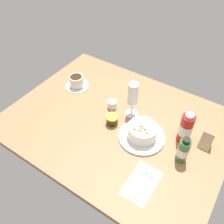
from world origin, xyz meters
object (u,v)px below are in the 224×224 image
creamer_jug (112,104)px  jam_jar (112,120)px  menu_card (207,140)px  sauce_bottle_red (186,128)px  wine_glass (133,95)px  sauce_bottle_green (183,150)px  porridge_bowl (142,132)px  cutlery_setting (142,182)px  coffee_cup (77,82)px

creamer_jug → jam_jar: size_ratio=0.96×
jam_jar → menu_card: menu_card is taller
jam_jar → sauce_bottle_red: sauce_bottle_red is taller
wine_glass → jam_jar: 16.00cm
jam_jar → sauce_bottle_green: bearing=-1.9°
sauce_bottle_red → wine_glass: bearing=177.1°
porridge_bowl → jam_jar: 17.04cm
wine_glass → creamer_jug: bearing=-172.0°
creamer_jug → sauce_bottle_red: size_ratio=0.35×
sauce_bottle_red → sauce_bottle_green: bearing=-72.1°
creamer_jug → menu_card: (50.38, 2.06, 2.28)cm
creamer_jug → jam_jar: same height
wine_glass → cutlery_setting: bearing=-53.2°
creamer_jug → porridge_bowl: bearing=-22.5°
cutlery_setting → coffee_cup: bearing=151.5°
cutlery_setting → coffee_cup: 71.34cm
porridge_bowl → sauce_bottle_red: bearing=30.4°
cutlery_setting → menu_card: 36.17cm
porridge_bowl → coffee_cup: porridge_bowl is taller
coffee_cup → creamer_jug: 27.64cm
porridge_bowl → sauce_bottle_green: size_ratio=1.60×
porridge_bowl → wine_glass: bearing=137.2°
porridge_bowl → jam_jar: porridge_bowl is taller
cutlery_setting → creamer_jug: (-35.24, 30.51, 1.96)cm
cutlery_setting → wine_glass: bearing=126.8°
coffee_cup → sauce_bottle_green: 72.80cm
wine_glass → sauce_bottle_green: size_ratio=1.41×
cutlery_setting → sauce_bottle_green: 22.18cm
porridge_bowl → coffee_cup: bearing=165.4°
sauce_bottle_green → menu_card: sauce_bottle_green is taller
jam_jar → sauce_bottle_red: bearing=16.2°
cutlery_setting → sauce_bottle_green: sauce_bottle_green is taller
coffee_cup → jam_jar: 36.39cm
cutlery_setting → menu_card: menu_card is taller
menu_card → creamer_jug: bearing=-177.7°
coffee_cup → sauce_bottle_green: size_ratio=1.00×
creamer_jug → menu_card: size_ratio=0.65×
sauce_bottle_green → menu_card: (6.51, 13.06, -1.84)cm
porridge_bowl → creamer_jug: porridge_bowl is taller
jam_jar → sauce_bottle_green: sauce_bottle_green is taller
creamer_jug → sauce_bottle_green: bearing=-14.1°
sauce_bottle_green → porridge_bowl: bearing=176.5°
cutlery_setting → wine_glass: wine_glass is taller
cutlery_setting → wine_glass: (-23.97, 32.09, 12.51)cm
creamer_jug → menu_card: menu_card is taller
porridge_bowl → wine_glass: 19.01cm
coffee_cup → porridge_bowl: bearing=-14.6°
sauce_bottle_red → menu_card: size_ratio=1.85×
cutlery_setting → jam_jar: jam_jar is taller
porridge_bowl → menu_card: menu_card is taller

